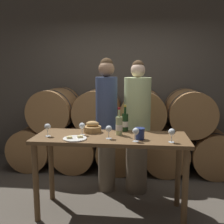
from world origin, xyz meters
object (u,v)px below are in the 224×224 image
(person_right, at_px, (137,127))
(wine_glass_far_right, at_px, (172,132))
(person_left, at_px, (107,122))
(blue_crock, at_px, (140,133))
(wine_glass_far_left, at_px, (48,127))
(tasting_table, at_px, (111,148))
(wine_bottle_red, at_px, (125,122))
(wine_glass_right, at_px, (136,132))
(cheese_plate, at_px, (75,138))
(wine_glass_center, at_px, (109,129))
(wine_bottle_white, at_px, (119,126))
(wine_glass_left, at_px, (82,126))
(bread_basket, at_px, (92,128))

(person_right, relative_size, wine_glass_far_right, 12.31)
(person_left, distance_m, wine_glass_far_right, 1.08)
(blue_crock, distance_m, wine_glass_far_left, 1.01)
(tasting_table, xyz_separation_m, person_left, (-0.12, 0.59, 0.17))
(person_right, xyz_separation_m, wine_bottle_red, (-0.14, -0.33, 0.13))
(person_left, xyz_separation_m, wine_glass_far_left, (-0.57, -0.67, 0.07))
(tasting_table, height_order, person_left, person_left)
(wine_glass_right, relative_size, wine_glass_far_right, 1.00)
(wine_glass_far_right, bearing_deg, cheese_plate, 179.37)
(wine_glass_far_left, relative_size, wine_glass_center, 1.00)
(cheese_plate, bearing_deg, wine_glass_far_right, -0.63)
(wine_glass_center, relative_size, wine_glass_right, 1.00)
(wine_bottle_white, height_order, cheese_plate, wine_bottle_white)
(person_left, xyz_separation_m, wine_bottle_white, (0.21, -0.52, 0.08))
(cheese_plate, bearing_deg, blue_crock, 6.49)
(wine_bottle_red, distance_m, cheese_plate, 0.67)
(cheese_plate, relative_size, wine_glass_far_right, 1.75)
(person_right, height_order, wine_glass_center, person_right)
(person_right, relative_size, blue_crock, 14.58)
(blue_crock, height_order, wine_glass_right, wine_glass_right)
(blue_crock, bearing_deg, wine_glass_far_left, 179.34)
(tasting_table, relative_size, person_left, 0.94)
(person_right, distance_m, wine_glass_left, 0.85)
(wine_glass_far_right, bearing_deg, wine_glass_center, 173.60)
(person_left, relative_size, wine_glass_right, 12.52)
(tasting_table, bearing_deg, wine_bottle_white, 38.66)
(tasting_table, relative_size, wine_glass_far_left, 11.80)
(wine_bottle_red, height_order, cheese_plate, wine_bottle_red)
(person_left, bearing_deg, bread_basket, -104.51)
(person_left, xyz_separation_m, person_right, (0.40, -0.00, -0.05))
(blue_crock, xyz_separation_m, wine_glass_center, (-0.33, -0.02, 0.04))
(person_right, height_order, wine_glass_left, person_right)
(tasting_table, height_order, wine_bottle_red, wine_bottle_red)
(wine_glass_left, distance_m, wine_glass_center, 0.33)
(wine_bottle_red, relative_size, wine_glass_right, 2.20)
(wine_bottle_red, relative_size, wine_glass_far_left, 2.20)
(blue_crock, distance_m, wine_glass_far_right, 0.33)
(person_left, bearing_deg, wine_glass_center, -80.85)
(bread_basket, height_order, wine_glass_far_left, wine_glass_far_left)
(cheese_plate, bearing_deg, tasting_table, 25.10)
(person_left, xyz_separation_m, wine_glass_left, (-0.20, -0.58, 0.07))
(blue_crock, relative_size, wine_glass_far_right, 0.84)
(wine_bottle_white, relative_size, cheese_plate, 1.24)
(person_right, height_order, cheese_plate, person_right)
(blue_crock, bearing_deg, wine_bottle_red, 116.65)
(cheese_plate, height_order, wine_glass_right, wine_glass_right)
(wine_glass_left, bearing_deg, wine_glass_far_left, -166.40)
(bread_basket, distance_m, wine_glass_far_left, 0.52)
(wine_glass_far_right, bearing_deg, person_right, 114.73)
(wine_bottle_white, bearing_deg, wine_glass_left, -171.45)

